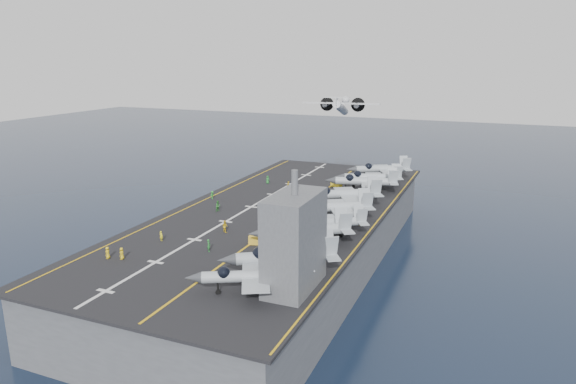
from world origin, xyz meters
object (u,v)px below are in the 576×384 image
at_px(island_superstructure, 294,230).
at_px(tow_cart_a, 256,240).
at_px(transport_plane, 341,108).
at_px(fighter_jet_0, 249,275).

relative_size(island_superstructure, tow_cart_a, 6.07).
relative_size(island_superstructure, transport_plane, 0.63).
relative_size(fighter_jet_0, tow_cart_a, 6.60).
bearing_deg(fighter_jet_0, tow_cart_a, 113.29).
bearing_deg(transport_plane, fighter_jet_0, -79.81).
height_order(fighter_jet_0, tow_cart_a, fighter_jet_0).
xyz_separation_m(island_superstructure, transport_plane, (-20.64, 86.60, 6.53)).
xyz_separation_m(fighter_jet_0, transport_plane, (-16.21, 90.25, 11.66)).
xyz_separation_m(island_superstructure, fighter_jet_0, (-4.42, -3.65, -5.12)).
xyz_separation_m(island_superstructure, tow_cart_a, (-11.23, 12.16, -6.84)).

